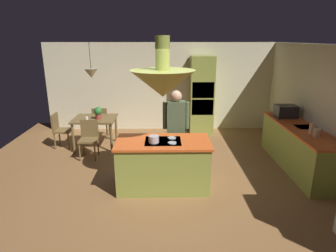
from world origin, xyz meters
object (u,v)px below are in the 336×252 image
dining_table (95,122)px  canister_sugar (312,129)px  canister_flour (317,133)px  cooking_pot_on_cooktop (154,139)px  potted_plant_on_table (98,112)px  kitchen_island (163,164)px  chair_facing_island (89,136)px  chair_at_corner (60,128)px  microwave_on_counter (286,111)px  chair_by_back_wall (101,121)px  person_at_island (176,126)px  cup_on_table (87,119)px  oven_tower (201,95)px

dining_table → canister_sugar: canister_sugar is taller
canister_flour → cooking_pot_on_cooktop: (-3.00, -0.28, -0.00)m
potted_plant_on_table → kitchen_island: bearing=-51.7°
chair_facing_island → canister_sugar: size_ratio=4.00×
chair_facing_island → cooking_pot_on_cooktop: 2.25m
chair_at_corner → microwave_on_counter: microwave_on_counter is taller
chair_by_back_wall → microwave_on_counter: microwave_on_counter is taller
potted_plant_on_table → canister_flour: size_ratio=1.77×
potted_plant_on_table → chair_at_corner: bearing=174.5°
microwave_on_counter → chair_by_back_wall: bearing=165.4°
potted_plant_on_table → canister_sugar: canister_sugar is taller
dining_table → chair_facing_island: size_ratio=1.19×
dining_table → microwave_on_counter: microwave_on_counter is taller
person_at_island → canister_flour: size_ratio=9.95×
cooking_pot_on_cooktop → cup_on_table: bearing=129.9°
kitchen_island → cup_on_table: (-1.84, 1.88, 0.35)m
dining_table → chair_facing_island: chair_facing_island is taller
chair_at_corner → kitchen_island: bearing=-129.0°
potted_plant_on_table → dining_table: bearing=140.7°
kitchen_island → cooking_pot_on_cooktop: cooking_pot_on_cooktop is taller
chair_facing_island → chair_at_corner: same height
kitchen_island → chair_at_corner: (-2.59, 2.10, 0.05)m
oven_tower → chair_by_back_wall: size_ratio=2.52×
chair_facing_island → cup_on_table: chair_facing_island is taller
chair_at_corner → chair_by_back_wall: bearing=-53.6°
dining_table → person_at_island: (1.96, -1.39, 0.32)m
person_at_island → chair_facing_island: 2.14m
oven_tower → potted_plant_on_table: bearing=-155.1°
chair_facing_island → chair_by_back_wall: (0.00, 1.32, 0.00)m
dining_table → cup_on_table: bearing=-122.5°
chair_facing_island → chair_at_corner: size_ratio=1.00×
kitchen_island → dining_table: 2.71m
person_at_island → canister_sugar: bearing=-8.3°
chair_by_back_wall → potted_plant_on_table: 0.88m
kitchen_island → canister_flour: size_ratio=9.96×
kitchen_island → oven_tower: 3.48m
kitchen_island → canister_flour: bearing=3.1°
chair_facing_island → dining_table: bearing=90.0°
canister_sugar → microwave_on_counter: 1.24m
chair_at_corner → canister_flour: 5.79m
oven_tower → chair_at_corner: bearing=-162.8°
cup_on_table → oven_tower: bearing=24.9°
kitchen_island → person_at_island: size_ratio=1.00×
potted_plant_on_table → microwave_on_counter: 4.44m
oven_tower → chair_facing_island: 3.38m
cup_on_table → canister_flour: bearing=-20.2°
canister_sugar → canister_flour: bearing=-90.0°
oven_tower → chair_by_back_wall: oven_tower is taller
person_at_island → dining_table: bearing=144.7°
kitchen_island → chair_at_corner: bearing=141.0°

